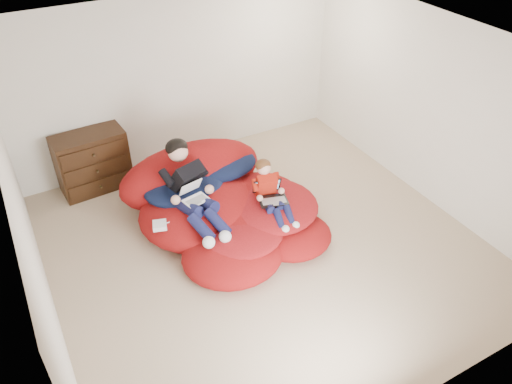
# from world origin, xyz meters

# --- Properties ---
(room_shell) EXTENTS (5.10, 5.10, 2.77)m
(room_shell) POSITION_xyz_m (0.00, 0.00, 0.22)
(room_shell) COLOR tan
(room_shell) RESTS_ON ground
(dresser) EXTENTS (1.00, 0.58, 0.87)m
(dresser) POSITION_xyz_m (-1.51, 2.24, 0.43)
(dresser) COLOR #311D0D
(dresser) RESTS_ON ground
(beanbag_pile) EXTENTS (2.27, 2.43, 0.93)m
(beanbag_pile) POSITION_xyz_m (-0.26, 0.68, 0.27)
(beanbag_pile) COLOR #A01212
(beanbag_pile) RESTS_ON ground
(cream_pillow) EXTENTS (0.41, 0.26, 0.26)m
(cream_pillow) POSITION_xyz_m (-0.82, 1.36, 0.62)
(cream_pillow) COLOR silver
(cream_pillow) RESTS_ON beanbag_pile
(older_boy) EXTENTS (0.48, 1.31, 0.83)m
(older_boy) POSITION_xyz_m (-0.65, 0.70, 0.72)
(older_boy) COLOR black
(older_boy) RESTS_ON beanbag_pile
(younger_boy) EXTENTS (0.32, 0.82, 0.63)m
(younger_boy) POSITION_xyz_m (0.23, 0.25, 0.61)
(younger_boy) COLOR red
(younger_boy) RESTS_ON beanbag_pile
(laptop_white) EXTENTS (0.33, 0.36, 0.20)m
(laptop_white) POSITION_xyz_m (-0.65, 0.59, 0.64)
(laptop_white) COLOR white
(laptop_white) RESTS_ON older_boy
(laptop_black) EXTENTS (0.41, 0.43, 0.25)m
(laptop_black) POSITION_xyz_m (0.23, 0.24, 0.55)
(laptop_black) COLOR black
(laptop_black) RESTS_ON younger_boy
(power_adapter) EXTENTS (0.20, 0.20, 0.06)m
(power_adapter) POSITION_xyz_m (-1.15, 0.49, 0.42)
(power_adapter) COLOR white
(power_adapter) RESTS_ON beanbag_pile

